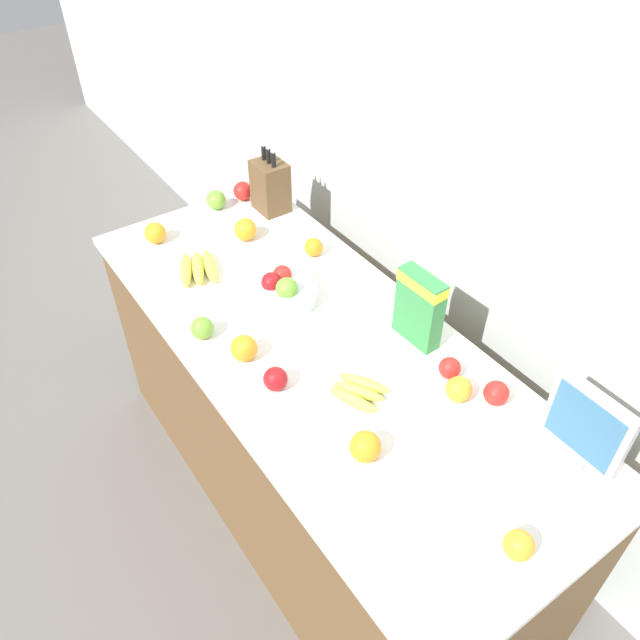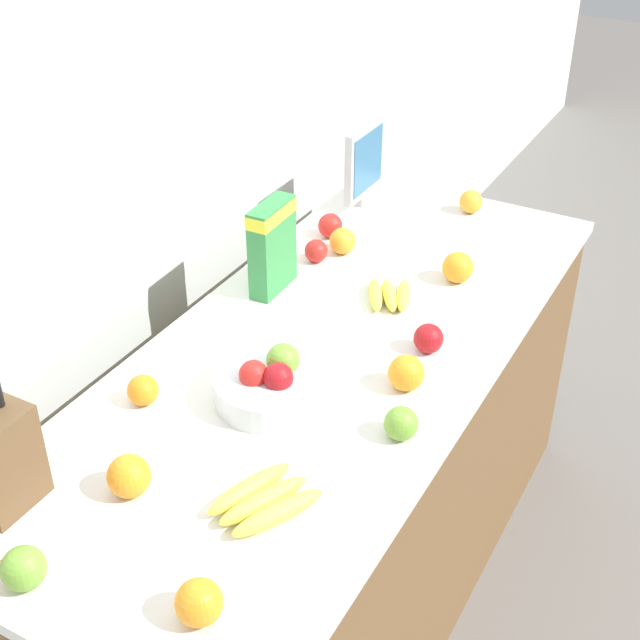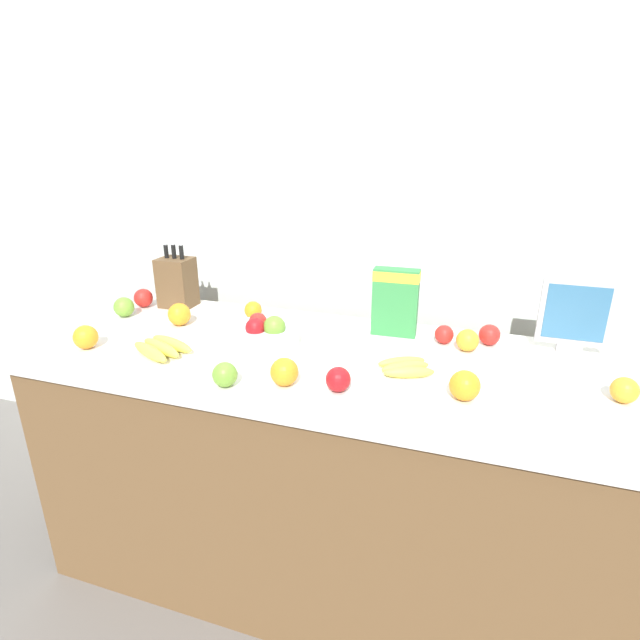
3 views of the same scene
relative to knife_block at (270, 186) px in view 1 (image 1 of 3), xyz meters
name	(u,v)px [view 1 (image 1 of 3)]	position (x,y,z in m)	size (l,w,h in m)	color
ground_plane	(318,496)	(0.76, -0.29, -0.99)	(14.00, 14.00, 0.00)	slate
wall_back	(475,170)	(0.76, 0.31, 0.31)	(9.00, 0.06, 2.60)	silver
counter	(318,427)	(0.76, -0.29, -0.55)	(1.95, 0.79, 0.89)	brown
knife_block	(270,186)	(0.00, 0.00, 0.00)	(0.14, 0.12, 0.29)	brown
small_monitor	(586,426)	(1.52, -0.01, 0.03)	(0.22, 0.03, 0.26)	#B7B7BC
cereal_box	(419,305)	(0.93, -0.03, 0.03)	(0.17, 0.06, 0.25)	#338442
fruit_bowl	(280,290)	(0.52, -0.28, -0.07)	(0.26, 0.26, 0.12)	silver
banana_bunch_left	(198,268)	(0.22, -0.45, -0.09)	(0.23, 0.19, 0.04)	yellow
banana_bunch_right	(358,391)	(1.02, -0.33, -0.09)	(0.19, 0.16, 0.03)	yellow
apple_near_bananas	(496,393)	(1.26, -0.03, -0.07)	(0.07, 0.07, 0.07)	red
apple_front	(202,328)	(0.54, -0.59, -0.07)	(0.07, 0.07, 0.07)	#6B9E33
apple_by_knife_block	(275,379)	(0.86, -0.51, -0.07)	(0.07, 0.07, 0.07)	#A31419
apple_rightmost	(450,368)	(1.11, -0.06, -0.07)	(0.07, 0.07, 0.07)	red
apple_leftmost	(243,191)	(-0.13, -0.06, -0.07)	(0.08, 0.08, 0.08)	red
apple_middle	(216,200)	(-0.13, -0.18, -0.07)	(0.08, 0.08, 0.08)	#6B9E33
orange_near_bowl	(459,389)	(1.19, -0.10, -0.07)	(0.08, 0.08, 0.08)	orange
orange_by_cereal	(365,447)	(1.20, -0.45, -0.06)	(0.08, 0.08, 0.08)	orange
orange_mid_left	(314,247)	(0.37, -0.04, -0.07)	(0.07, 0.07, 0.07)	orange
orange_back_center	(155,233)	(-0.05, -0.49, -0.06)	(0.08, 0.08, 0.08)	orange
orange_mid_right	(244,348)	(0.70, -0.53, -0.06)	(0.08, 0.08, 0.08)	orange
orange_front_left	(519,545)	(1.62, -0.33, -0.07)	(0.07, 0.07, 0.07)	orange
orange_front_center	(245,230)	(0.13, -0.20, -0.06)	(0.09, 0.09, 0.09)	orange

